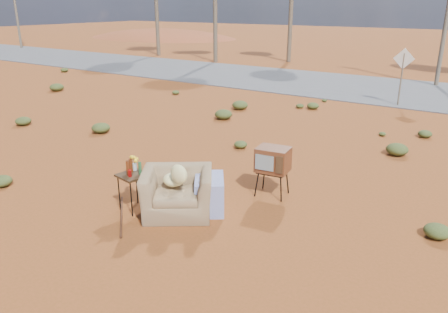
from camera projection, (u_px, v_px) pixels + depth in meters
The scene contains 9 objects.
ground at pixel (165, 211), 8.37m from camera, with size 140.00×140.00×0.00m, color brown.
highway at pixel (380, 89), 20.14m from camera, with size 140.00×7.00×0.04m, color #565659.
dirt_mound at pixel (162, 38), 50.76m from camera, with size 26.00×18.00×2.00m, color brown.
armchair at pixel (183, 187), 8.17m from camera, with size 1.66×1.66×1.13m.
tv_unit at pixel (273, 160), 8.83m from camera, with size 0.70×0.59×1.03m.
side_table at pixel (133, 172), 8.24m from camera, with size 0.59×0.59×1.02m.
rusty_bar at pixel (121, 216), 8.14m from camera, with size 0.04×0.04×1.65m, color #4E2715.
road_sign at pixel (403, 67), 16.51m from camera, with size 0.78×0.06×2.19m.
scrub_patch at pixel (247, 140), 12.22m from camera, with size 17.49×8.07×0.33m.
Camera 1 is at (5.12, -5.66, 3.77)m, focal length 35.00 mm.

